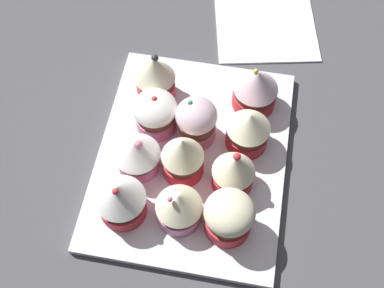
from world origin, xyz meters
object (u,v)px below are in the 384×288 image
Objects in this scene: cupcake_9 at (234,171)px; napkin at (266,28)px; cupcake_1 at (155,113)px; cupcake_2 at (137,154)px; cupcake_10 at (229,216)px; baking_tray at (192,157)px; cupcake_4 at (193,121)px; cupcake_3 at (120,199)px; cupcake_7 at (256,89)px; cupcake_0 at (155,77)px; cupcake_6 at (175,206)px; cupcake_5 at (183,156)px; cupcake_8 at (248,129)px.

cupcake_9 is 28.44cm from napkin.
cupcake_2 is (6.46, -0.99, 0.12)cm from cupcake_1.
cupcake_10 is at bearing -2.22° from napkin.
cupcake_4 reaches higher than baking_tray.
cupcake_4 is (-3.14, -0.41, 4.16)cm from baking_tray.
cupcake_3 and cupcake_7 have the same top height.
cupcake_0 is at bearing -133.45° from cupcake_9.
cupcake_3 is 6.62cm from cupcake_6.
cupcake_10 is at bearing 2.53° from cupcake_9.
cupcake_1 is 0.89× the size of cupcake_4.
cupcake_3 is 1.01× the size of cupcake_7.
cupcake_7 reaches higher than baking_tray.
cupcake_3 is at bearing -64.11° from cupcake_9.
cupcake_5 reaches higher than cupcake_10.
cupcake_2 is at bearing -116.42° from cupcake_10.
cupcake_3 is at bearing -36.55° from cupcake_7.
napkin is (-21.37, 13.01, -4.11)cm from cupcake_1.
cupcake_5 is at bearing -134.40° from cupcake_10.
cupcake_7 is (-18.59, 7.53, 0.36)cm from cupcake_6.
cupcake_5 is (2.42, -0.75, 4.51)cm from baking_tray.
cupcake_0 is 13.85cm from cupcake_7.
napkin is at bearing 160.31° from cupcake_4.
cupcake_7 reaches higher than cupcake_8.
cupcake_3 is 37.52cm from napkin.
cupcake_8 is 1.02× the size of cupcake_10.
cupcake_8 reaches higher than cupcake_6.
cupcake_8 is at bearing 90.68° from cupcake_4.
cupcake_4 is at bearing 176.55° from cupcake_5.
cupcake_5 reaches higher than cupcake_1.
cupcake_9 is (6.20, 6.23, -0.15)cm from cupcake_4.
cupcake_2 reaches higher than cupcake_1.
cupcake_6 is 20.06cm from cupcake_7.
napkin is at bearing 148.66° from cupcake_1.
cupcake_2 is at bearing 0.76° from cupcake_0.
cupcake_1 and cupcake_10 have the same top height.
cupcake_2 is 0.90× the size of cupcake_3.
cupcake_6 is 0.98× the size of cupcake_8.
cupcake_1 is at bearing -64.28° from cupcake_7.
cupcake_5 is 1.06× the size of cupcake_7.
cupcake_7 is at bearing 177.04° from cupcake_10.
cupcake_4 is 0.94× the size of cupcake_5.
cupcake_4 is 12.00cm from cupcake_6.
cupcake_4 is at bearing 84.52° from cupcake_1.
cupcake_5 is at bearing -95.49° from cupcake_9.
cupcake_3 is 1.10× the size of cupcake_8.
cupcake_1 is 0.99× the size of cupcake_6.
cupcake_10 is at bearing -2.96° from cupcake_7.
cupcake_0 is 1.15× the size of cupcake_9.
cupcake_10 is (6.06, 0.27, -0.05)cm from cupcake_9.
cupcake_8 is at bearing 114.22° from cupcake_2.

